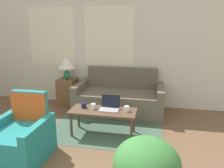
{
  "coord_description": "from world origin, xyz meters",
  "views": [
    {
      "loc": [
        1.65,
        -1.19,
        1.74
      ],
      "look_at": [
        0.88,
        2.6,
        0.75
      ],
      "focal_mm": 35.0,
      "sensor_mm": 36.0,
      "label": 1
    }
  ],
  "objects": [
    {
      "name": "coffee_table",
      "position": [
        0.83,
        2.08,
        0.38
      ],
      "size": [
        1.09,
        0.46,
        0.43
      ],
      "color": "brown",
      "rests_on": "ground_plane"
    },
    {
      "name": "armchair",
      "position": [
        -0.11,
        1.21,
        0.27
      ],
      "size": [
        0.71,
        0.77,
        0.88
      ],
      "color": "teal",
      "rests_on": "ground_plane"
    },
    {
      "name": "rug",
      "position": [
        0.83,
        2.6,
        0.0
      ],
      "size": [
        1.97,
        1.99,
        0.01
      ],
      "color": "#476651",
      "rests_on": "ground_plane"
    },
    {
      "name": "couch",
      "position": [
        0.93,
        3.18,
        0.28
      ],
      "size": [
        1.82,
        0.91,
        0.9
      ],
      "color": "#665B4C",
      "rests_on": "ground_plane"
    },
    {
      "name": "potted_plant",
      "position": [
        1.61,
        0.68,
        0.45
      ],
      "size": [
        0.66,
        0.66,
        0.72
      ],
      "color": "#996B42",
      "rests_on": "ground_plane"
    },
    {
      "name": "laptop",
      "position": [
        0.94,
        2.14,
        0.48
      ],
      "size": [
        0.31,
        0.27,
        0.22
      ],
      "color": "#B7B7BC",
      "rests_on": "coffee_table"
    },
    {
      "name": "cup_yellow",
      "position": [
        0.49,
        2.13,
        0.47
      ],
      "size": [
        0.09,
        0.09,
        0.09
      ],
      "color": "#191E4C",
      "rests_on": "coffee_table"
    },
    {
      "name": "side_table",
      "position": [
        -0.31,
        3.34,
        0.31
      ],
      "size": [
        0.4,
        0.4,
        0.62
      ],
      "color": "brown",
      "rests_on": "ground_plane"
    },
    {
      "name": "cup_navy",
      "position": [
        1.22,
        2.11,
        0.47
      ],
      "size": [
        0.09,
        0.09,
        0.09
      ],
      "color": "white",
      "rests_on": "coffee_table"
    },
    {
      "name": "wall_back",
      "position": [
        -0.0,
        3.64,
        1.31
      ],
      "size": [
        6.46,
        0.06,
        2.6
      ],
      "color": "silver",
      "rests_on": "ground_plane"
    },
    {
      "name": "table_lamp",
      "position": [
        -0.31,
        3.34,
        0.97
      ],
      "size": [
        0.39,
        0.39,
        0.5
      ],
      "color": "#1E8451",
      "rests_on": "side_table"
    },
    {
      "name": "cup_white",
      "position": [
        0.66,
        2.11,
        0.48
      ],
      "size": [
        0.08,
        0.08,
        0.09
      ],
      "color": "white",
      "rests_on": "coffee_table"
    }
  ]
}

